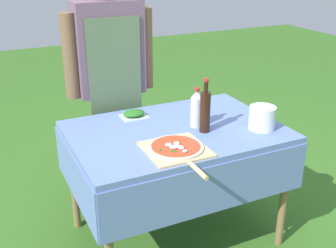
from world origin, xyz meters
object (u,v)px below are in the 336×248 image
Objects in this scene: water_bottle at (197,108)px; mixing_tub at (262,118)px; oil_bottle at (205,111)px; herb_container at (134,114)px; pizza_on_peel at (176,149)px; person_cook at (110,72)px; prep_table at (176,143)px.

water_bottle reaches higher than mixing_tub.
oil_bottle reaches higher than herb_container.
water_bottle is at bearing 45.38° from pizza_on_peel.
person_cook is 0.70m from water_bottle.
mixing_tub is (0.63, -0.82, -0.14)m from person_cook.
oil_bottle is 2.06× the size of mixing_tub.
pizza_on_peel is 2.07× the size of water_bottle.
pizza_on_peel is at bearing -135.79° from water_bottle.
water_bottle is (0.25, 0.25, 0.10)m from pizza_on_peel.
oil_bottle reaches higher than pizza_on_peel.
person_cook is 3.32× the size of pizza_on_peel.
mixing_tub is (0.32, -0.20, -0.04)m from water_bottle.
pizza_on_peel reaches higher than prep_table.
pizza_on_peel is at bearing -148.49° from oil_bottle.
herb_container is at bearing 133.52° from water_bottle.
pizza_on_peel is (-0.13, -0.26, 0.10)m from prep_table.
water_bottle is 1.47× the size of herb_container.
mixing_tub is at bearing 127.94° from person_cook.
herb_container is 0.78m from mixing_tub.
person_cook is 0.89m from pizza_on_peel.
herb_container is (0.03, -0.33, -0.19)m from person_cook.
oil_bottle reaches higher than prep_table.
oil_bottle is (0.13, -0.10, 0.22)m from prep_table.
person_cook reaches higher than pizza_on_peel.
herb_container is at bearing 126.48° from oil_bottle.
prep_table is 0.70m from person_cook.
mixing_tub is at bearing -39.15° from herb_container.
prep_table is 2.52× the size of pizza_on_peel.
oil_bottle is 0.49m from herb_container.
person_cook is at bearing 114.08° from oil_bottle.
water_bottle is (0.13, -0.01, 0.20)m from prep_table.
person_cook reaches higher than herb_container.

